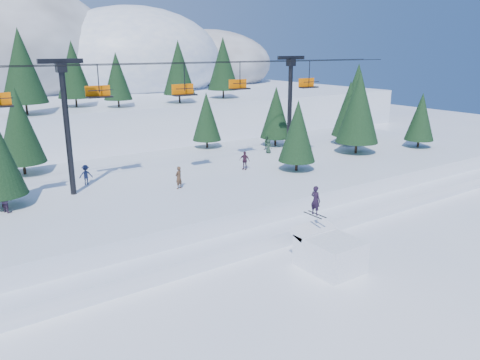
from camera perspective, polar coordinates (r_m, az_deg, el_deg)
ground at (r=29.03m, az=9.38°, el=-12.16°), size 160.00×160.00×0.00m
mid_shelf at (r=42.27m, az=-7.67°, el=-1.22°), size 70.00×22.00×2.50m
berm at (r=34.38m, az=0.10°, el=-6.35°), size 70.00×6.00×1.10m
mountain_ridge at (r=92.49m, az=-27.20°, el=11.69°), size 119.00×60.00×26.46m
jump_kicker at (r=30.41m, az=10.74°, el=-8.45°), size 3.01×4.29×5.06m
chairlift at (r=40.99m, az=-7.36°, el=9.80°), size 46.69×3.21×10.28m
conifer_stand at (r=42.97m, az=-6.53°, el=6.87°), size 61.35×17.08×9.21m
distant_skiers at (r=41.73m, az=-9.02°, el=1.49°), size 28.47×8.51×1.85m
banner_near at (r=34.87m, az=8.40°, el=-6.22°), size 2.81×0.60×0.90m
banner_far at (r=39.39m, az=13.40°, el=-3.88°), size 2.82×0.51×0.90m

